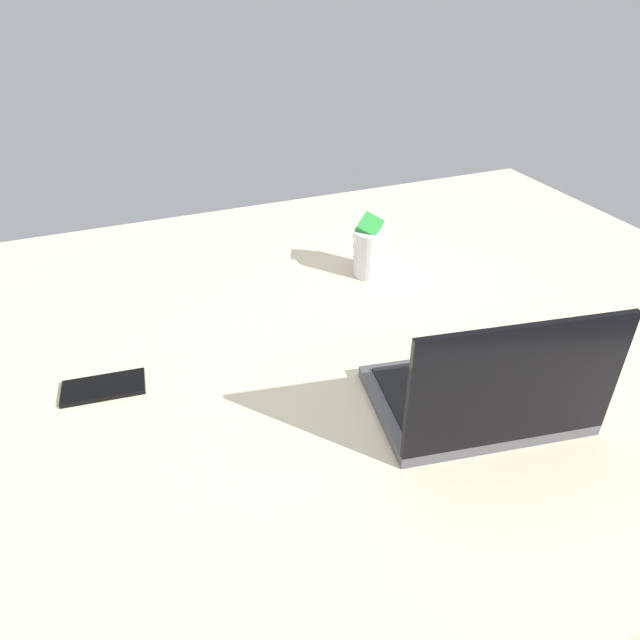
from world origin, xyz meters
TOP-DOWN VIEW (x-y plane):
  - bed_mattress at (0.00, 0.00)cm, footprint 180.00×140.00cm
  - laptop at (-4.39, 33.09)cm, footprint 36.29×28.04cm
  - snack_cup at (-9.77, -18.22)cm, footprint 9.00×10.15cm
  - cell_phone at (52.56, 2.97)cm, footprint 14.61×8.17cm

SIDE VIEW (x-z plane):
  - bed_mattress at x=0.00cm, z-range 0.00..18.00cm
  - cell_phone at x=52.56cm, z-range 18.00..18.80cm
  - laptop at x=-4.39cm, z-range 10.91..33.91cm
  - snack_cup at x=-9.77cm, z-range 16.70..31.26cm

